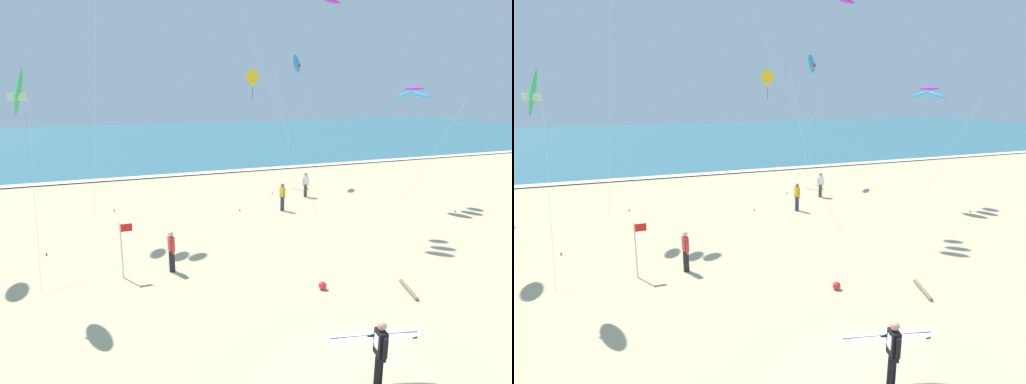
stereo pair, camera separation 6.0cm
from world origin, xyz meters
TOP-DOWN VIEW (x-y plane):
  - ocean_water at (0.00, 56.84)m, footprint 160.00×60.00m
  - shoreline_foam at (0.00, 27.14)m, footprint 160.00×1.13m
  - surfer_lead at (0.22, 0.05)m, footprint 2.45×1.16m
  - kite_delta_emerald_mid at (-7.38, 7.87)m, footprint 0.52×4.63m
  - kite_diamond_golden_high at (6.06, 22.73)m, footprint 2.96×4.71m
  - kite_arc_violet_distant at (12.52, 13.47)m, footprint 2.84×4.02m
  - kite_delta_cobalt_close at (9.00, 21.60)m, footprint 3.96×3.86m
  - bystander_red_top at (-2.93, 8.17)m, footprint 0.22×0.50m
  - bystander_yellow_top at (4.54, 14.36)m, footprint 0.24×0.49m
  - bystander_white_top at (7.34, 16.82)m, footprint 0.50×0.22m
  - lifeguard_flag at (-4.65, 8.25)m, footprint 0.45×0.05m
  - beach_ball at (1.59, 4.76)m, footprint 0.28×0.28m
  - driftwood_log at (4.25, 3.55)m, footprint 0.58×1.39m

SIDE VIEW (x-z plane):
  - ocean_water at x=0.00m, z-range 0.00..0.08m
  - driftwood_log at x=4.25m, z-range 0.00..0.12m
  - shoreline_foam at x=0.00m, z-range 0.08..0.09m
  - beach_ball at x=1.59m, z-range 0.00..0.28m
  - bystander_red_top at x=-2.93m, z-range 0.02..1.61m
  - bystander_yellow_top at x=4.54m, z-range 0.02..1.61m
  - bystander_white_top at x=7.34m, z-range 0.02..1.61m
  - surfer_lead at x=0.22m, z-range 0.19..1.90m
  - lifeguard_flag at x=-4.65m, z-range 0.22..2.32m
  - kite_arc_violet_distant at x=12.52m, z-range 3.12..10.05m
  - kite_delta_emerald_mid at x=-7.38m, z-range 2.93..10.26m
  - kite_diamond_golden_high at x=6.06m, z-range 3.27..11.63m
  - kite_delta_cobalt_close at x=9.00m, z-range 3.95..13.25m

